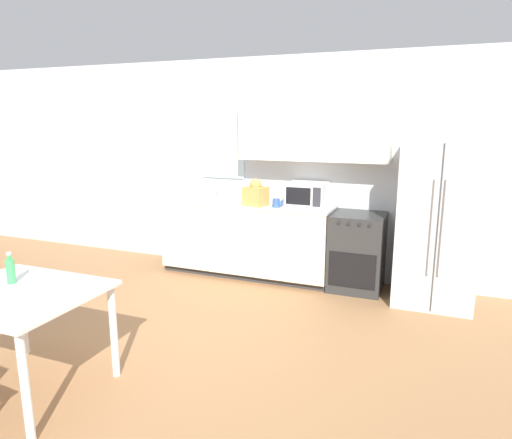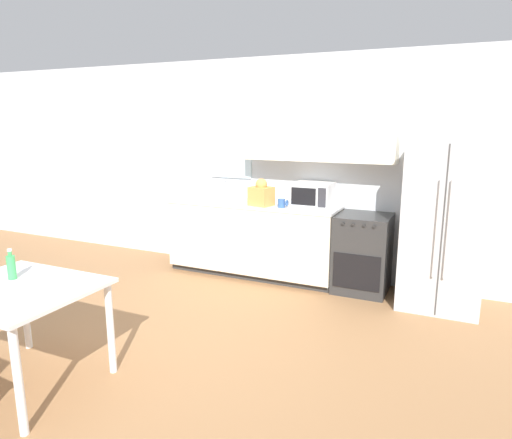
{
  "view_description": "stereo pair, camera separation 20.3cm",
  "coord_description": "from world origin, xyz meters",
  "px_view_note": "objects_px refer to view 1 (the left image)",
  "views": [
    {
      "loc": [
        1.94,
        -3.2,
        1.93
      ],
      "look_at": [
        0.44,
        0.56,
        1.05
      ],
      "focal_mm": 32.0,
      "sensor_mm": 36.0,
      "label": 1
    },
    {
      "loc": [
        2.12,
        -3.12,
        1.93
      ],
      "look_at": [
        0.44,
        0.56,
        1.05
      ],
      "focal_mm": 32.0,
      "sensor_mm": 36.0,
      "label": 2
    }
  ],
  "objects_px": {
    "microwave": "(307,194)",
    "drink_bottle": "(11,270)",
    "refrigerator": "(438,223)",
    "oven_range": "(357,252)",
    "coffee_mug": "(277,203)",
    "dining_table": "(19,306)"
  },
  "relations": [
    {
      "from": "dining_table",
      "to": "drink_bottle",
      "type": "distance_m",
      "value": 0.29
    },
    {
      "from": "coffee_mug",
      "to": "dining_table",
      "type": "relative_size",
      "value": 0.11
    },
    {
      "from": "oven_range",
      "to": "refrigerator",
      "type": "bearing_deg",
      "value": -5.22
    },
    {
      "from": "microwave",
      "to": "drink_bottle",
      "type": "relative_size",
      "value": 1.96
    },
    {
      "from": "oven_range",
      "to": "coffee_mug",
      "type": "bearing_deg",
      "value": -169.77
    },
    {
      "from": "refrigerator",
      "to": "drink_bottle",
      "type": "relative_size",
      "value": 7.47
    },
    {
      "from": "oven_range",
      "to": "dining_table",
      "type": "height_order",
      "value": "oven_range"
    },
    {
      "from": "refrigerator",
      "to": "microwave",
      "type": "height_order",
      "value": "refrigerator"
    },
    {
      "from": "microwave",
      "to": "coffee_mug",
      "type": "distance_m",
      "value": 0.39
    },
    {
      "from": "coffee_mug",
      "to": "drink_bottle",
      "type": "distance_m",
      "value": 2.92
    },
    {
      "from": "dining_table",
      "to": "microwave",
      "type": "bearing_deg",
      "value": 68.08
    },
    {
      "from": "refrigerator",
      "to": "coffee_mug",
      "type": "bearing_deg",
      "value": -177.04
    },
    {
      "from": "microwave",
      "to": "drink_bottle",
      "type": "bearing_deg",
      "value": -115.54
    },
    {
      "from": "microwave",
      "to": "drink_bottle",
      "type": "height_order",
      "value": "microwave"
    },
    {
      "from": "oven_range",
      "to": "refrigerator",
      "type": "height_order",
      "value": "refrigerator"
    },
    {
      "from": "oven_range",
      "to": "coffee_mug",
      "type": "distance_m",
      "value": 1.09
    },
    {
      "from": "refrigerator",
      "to": "drink_bottle",
      "type": "distance_m",
      "value": 4.01
    },
    {
      "from": "dining_table",
      "to": "drink_bottle",
      "type": "height_order",
      "value": "drink_bottle"
    },
    {
      "from": "microwave",
      "to": "dining_table",
      "type": "distance_m",
      "value": 3.32
    },
    {
      "from": "oven_range",
      "to": "refrigerator",
      "type": "relative_size",
      "value": 0.51
    },
    {
      "from": "refrigerator",
      "to": "coffee_mug",
      "type": "height_order",
      "value": "refrigerator"
    },
    {
      "from": "drink_bottle",
      "to": "microwave",
      "type": "bearing_deg",
      "value": 64.46
    }
  ]
}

